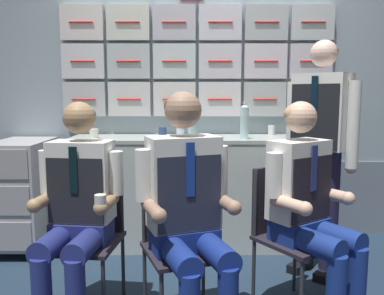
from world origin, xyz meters
name	(u,v)px	position (x,y,z in m)	size (l,w,h in m)	color
galley_bulkhead	(204,111)	(-0.01, 1.37, 1.12)	(4.20, 0.14, 2.15)	#8EA2AD
galley_counter	(189,191)	(-0.14, 1.09, 0.46)	(1.93, 0.53, 0.92)	#BBC4BE
service_trolley	(25,191)	(-1.49, 1.00, 0.48)	(0.40, 0.65, 0.90)	black
folding_chair_left	(90,223)	(-0.71, 0.06, 0.52)	(0.44, 0.45, 0.84)	#2D2D33
crew_member_left	(78,205)	(-0.73, -0.10, 0.68)	(0.48, 0.62, 1.23)	black
folding_chair_right	(180,230)	(-0.18, -0.07, 0.52)	(0.51, 0.51, 0.84)	#2D2D33
crew_member_right	(190,204)	(-0.12, -0.22, 0.71)	(0.55, 0.69, 1.29)	black
folding_chair_by_counter	(288,222)	(0.46, 0.08, 0.52)	(0.56, 0.56, 0.84)	#2D2D33
crew_member_by_counter	(311,203)	(0.55, -0.06, 0.68)	(0.59, 0.65, 1.23)	black
crew_member_standing	(322,140)	(0.78, 0.52, 0.96)	(0.41, 0.41, 1.63)	black
water_bottle_tall	(246,121)	(0.31, 0.94, 1.06)	(0.07, 0.07, 0.29)	silver
water_bottle_clear	(194,123)	(-0.10, 0.93, 1.04)	(0.07, 0.07, 0.27)	silver
water_bottle_blue_cap	(182,124)	(-0.20, 1.06, 1.03)	(0.07, 0.07, 0.23)	silver
coffee_cup_white	(95,133)	(-0.90, 1.01, 0.96)	(0.07, 0.07, 0.07)	white
coffee_cup_spare	(273,130)	(0.59, 1.25, 0.96)	(0.06, 0.06, 0.08)	silver
paper_cup_tan	(164,131)	(-0.35, 1.18, 0.96)	(0.07, 0.07, 0.08)	navy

